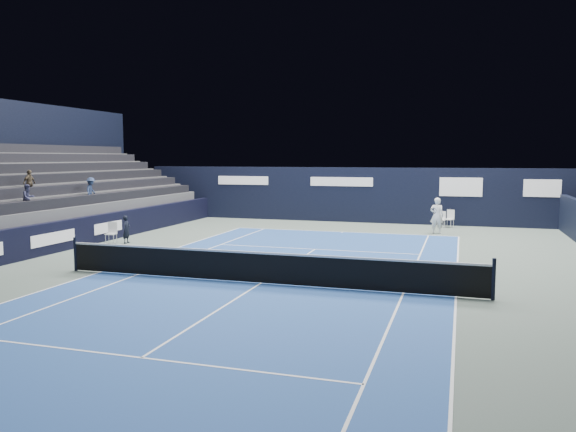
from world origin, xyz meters
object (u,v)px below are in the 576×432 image
at_px(folding_chair_back_b, 450,217).
at_px(tennis_net, 260,267).
at_px(line_judge_chair, 112,231).
at_px(folding_chair_back_a, 442,217).
at_px(tennis_player, 437,216).

relative_size(folding_chair_back_b, tennis_net, 0.07).
relative_size(line_judge_chair, tennis_net, 0.07).
height_order(folding_chair_back_a, tennis_net, tennis_net).
bearing_deg(folding_chair_back_a, tennis_net, -89.86).
bearing_deg(tennis_player, tennis_net, -109.23).
distance_m(folding_chair_back_b, tennis_player, 2.78).
height_order(tennis_net, tennis_player, tennis_player).
bearing_deg(tennis_player, line_judge_chair, -150.66).
height_order(folding_chair_back_b, tennis_net, tennis_net).
xyz_separation_m(folding_chair_back_b, tennis_net, (-5.00, -15.42, -0.02)).
distance_m(line_judge_chair, tennis_net, 10.21).
bearing_deg(tennis_net, folding_chair_back_a, 73.30).
relative_size(folding_chair_back_b, tennis_player, 0.53).
xyz_separation_m(line_judge_chair, tennis_player, (13.14, 7.39, 0.35)).
bearing_deg(folding_chair_back_a, folding_chair_back_b, 31.54).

